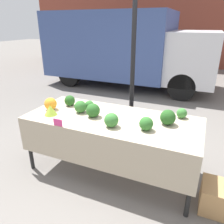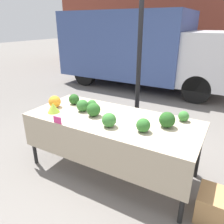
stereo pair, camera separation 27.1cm
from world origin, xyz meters
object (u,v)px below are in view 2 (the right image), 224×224
at_px(orange_cauliflower, 55,102).
at_px(price_sign, 57,120).
at_px(parked_truck, 141,47).
at_px(produce_crate, 219,208).

bearing_deg(orange_cauliflower, price_sign, -43.84).
height_order(parked_truck, price_sign, parked_truck).
xyz_separation_m(parked_truck, price_sign, (0.97, -4.80, -0.37)).
height_order(price_sign, produce_crate, price_sign).
relative_size(orange_cauliflower, produce_crate, 0.40).
distance_m(parked_truck, orange_cauliflower, 4.46).
height_order(orange_cauliflower, price_sign, orange_cauliflower).
relative_size(orange_cauliflower, price_sign, 1.41).
bearing_deg(produce_crate, price_sign, -171.40).
height_order(parked_truck, produce_crate, parked_truck).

